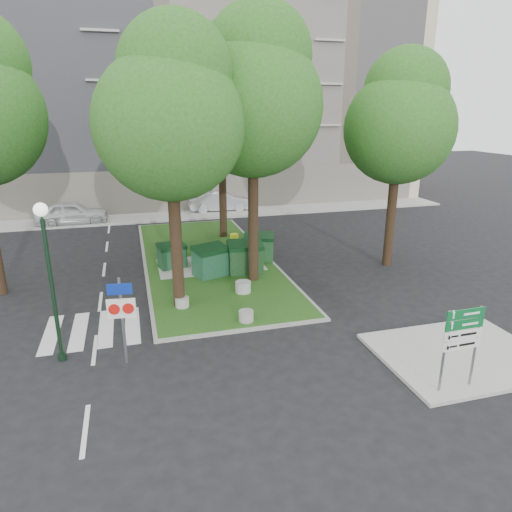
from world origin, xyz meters
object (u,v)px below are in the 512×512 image
object	(u,v)px
tree_median_mid	(169,118)
litter_bin	(234,241)
tree_median_far	(222,91)
traffic_sign_pole	(122,310)
directional_sign	(462,336)
tree_median_near_right	(255,92)
car_silver	(220,201)
tree_median_near_left	(171,110)
dumpster_a	(172,256)
bollard_mid	(243,287)
dumpster_b	(211,261)
dumpster_c	(245,257)
tree_street_right	(401,118)
street_lamp	(49,265)
bollard_left	(182,302)
bollard_right	(246,316)
dumpster_d	(259,247)
car_white	(72,213)

from	to	relation	value
tree_median_mid	litter_bin	world-z (taller)	tree_median_mid
tree_median_far	traffic_sign_pole	world-z (taller)	tree_median_far
directional_sign	tree_median_near_right	bearing A→B (deg)	106.62
car_silver	tree_median_near_left	bearing A→B (deg)	166.57
dumpster_a	litter_bin	xyz separation A→B (m)	(3.59, 2.36, -0.18)
tree_median_near_left	bollard_mid	distance (m)	7.46
tree_median_near_right	bollard_mid	xyz separation A→B (m)	(-0.90, -1.41, -7.64)
litter_bin	dumpster_b	bearing A→B (deg)	-116.71
tree_median_near_left	tree_median_far	world-z (taller)	tree_median_far
tree_median_mid	dumpster_c	world-z (taller)	tree_median_mid
litter_bin	traffic_sign_pole	distance (m)	12.11
tree_median_mid	dumpster_a	distance (m)	6.60
dumpster_b	tree_street_right	bearing A→B (deg)	-24.36
tree_street_right	car_silver	size ratio (longest dim) A/B	2.14
litter_bin	tree_median_mid	bearing A→B (deg)	-172.86
street_lamp	car_silver	size ratio (longest dim) A/B	1.04
traffic_sign_pole	car_silver	world-z (taller)	traffic_sign_pole
street_lamp	car_silver	distance (m)	21.91
dumpster_a	car_silver	distance (m)	13.31
bollard_left	bollard_right	size ratio (longest dim) A/B	0.98
tree_median_far	dumpster_a	world-z (taller)	tree_median_far
dumpster_c	bollard_right	size ratio (longest dim) A/B	3.17
tree_median_near_left	traffic_sign_pole	bearing A→B (deg)	-119.80
dumpster_c	traffic_sign_pole	size ratio (longest dim) A/B	0.61
tree_median_mid	street_lamp	distance (m)	11.16
directional_sign	tree_median_near_left	bearing A→B (deg)	129.88
tree_median_mid	tree_median_far	size ratio (longest dim) A/B	0.84
bollard_right	traffic_sign_pole	bearing A→B (deg)	-158.85
tree_street_right	dumpster_b	bearing A→B (deg)	177.10
tree_median_far	dumpster_d	distance (m)	9.04
tree_street_right	dumpster_b	xyz separation A→B (m)	(-8.80, 0.45, -6.18)
bollard_right	street_lamp	xyz separation A→B (m)	(-6.07, -0.88, 2.77)
dumpster_b	bollard_mid	distance (m)	2.56
tree_median_mid	bollard_right	xyz separation A→B (m)	(1.56, -8.56, -6.67)
litter_bin	car_white	size ratio (longest dim) A/B	0.17
bollard_mid	directional_sign	xyz separation A→B (m)	(3.91, -8.15, 1.32)
street_lamp	traffic_sign_pole	xyz separation A→B (m)	(1.91, -0.73, -1.31)
tree_median_far	dumpster_d	xyz separation A→B (m)	(0.71, -4.94, -7.54)
dumpster_b	car_white	size ratio (longest dim) A/B	0.39
bollard_mid	car_silver	distance (m)	16.52
tree_street_right	street_lamp	distance (m)	15.98
dumpster_c	car_white	bearing A→B (deg)	129.79
tree_median_far	dumpster_b	world-z (taller)	tree_median_far
tree_median_mid	dumpster_c	distance (m)	7.63
tree_median_near_right	litter_bin	distance (m)	8.94
dumpster_c	tree_median_mid	bearing A→B (deg)	133.06
litter_bin	car_silver	world-z (taller)	car_silver
tree_median_near_right	bollard_right	bearing A→B (deg)	-109.55
litter_bin	car_white	bearing A→B (deg)	136.77
bollard_right	car_silver	xyz separation A→B (m)	(2.85, 19.00, 0.46)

